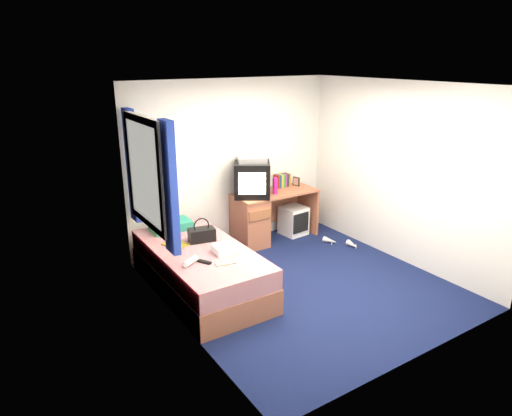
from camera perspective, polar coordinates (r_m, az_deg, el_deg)
ground at (r=5.74m, az=5.83°, el=-9.53°), size 3.40×3.40×0.00m
room_shell at (r=5.21m, az=6.35°, el=4.69°), size 3.40×3.40×3.40m
bed at (r=5.53m, az=-6.93°, el=-7.60°), size 1.01×2.00×0.54m
pillow at (r=6.01m, az=-10.58°, el=-2.16°), size 0.51×0.33×0.11m
desk at (r=6.80m, az=0.42°, el=-1.08°), size 1.30×0.55×0.75m
storage_cube at (r=7.19m, az=4.71°, el=-1.56°), size 0.39×0.39×0.45m
crt_tv at (r=6.55m, az=-0.50°, el=3.62°), size 0.67×0.66×0.50m
vcr at (r=6.49m, az=-0.50°, el=6.09°), size 0.48×0.43×0.08m
book_row at (r=7.08m, az=3.30°, el=3.47°), size 0.24×0.13×0.20m
picture_frame at (r=7.15m, az=5.06°, el=3.33°), size 0.05×0.12×0.14m
pink_water_bottle at (r=6.70m, az=2.41°, el=2.71°), size 0.08×0.08×0.23m
aerosol_can at (r=6.74m, az=1.10°, el=2.55°), size 0.05×0.05×0.17m
handbag at (r=5.59m, az=-6.79°, el=-3.26°), size 0.34×0.24×0.29m
towel at (r=5.26m, az=-3.84°, el=-5.09°), size 0.29×0.24×0.09m
magazine at (r=5.54m, az=-10.02°, el=-4.49°), size 0.29×0.33×0.01m
water_bottle at (r=5.01m, az=-8.20°, el=-6.63°), size 0.21×0.16×0.07m
colour_swatch_fan at (r=4.99m, az=-3.80°, el=-6.95°), size 0.23×0.10×0.01m
remote_control at (r=5.04m, az=-6.46°, el=-6.72°), size 0.12×0.16×0.02m
window_assembly at (r=5.26m, az=-13.38°, el=4.03°), size 0.11×1.42×1.40m
white_heels at (r=6.92m, az=10.62°, el=-4.29°), size 0.31×0.53×0.09m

